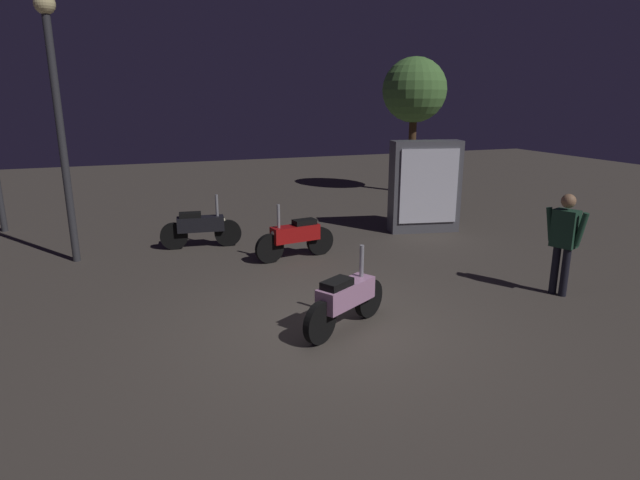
# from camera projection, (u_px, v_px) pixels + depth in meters

# --- Properties ---
(ground_plane) EXTENTS (40.00, 40.00, 0.00)m
(ground_plane) POSITION_uv_depth(u_px,v_px,m) (334.00, 325.00, 7.31)
(ground_plane) COLOR #4C443D
(motorcycle_pink_foreground) EXTENTS (1.48, 0.93, 1.11)m
(motorcycle_pink_foreground) POSITION_uv_depth(u_px,v_px,m) (346.00, 299.00, 7.07)
(motorcycle_pink_foreground) COLOR black
(motorcycle_pink_foreground) RESTS_ON ground_plane
(motorcycle_black_parked_left) EXTENTS (1.66, 0.41, 1.11)m
(motorcycle_black_parked_left) POSITION_uv_depth(u_px,v_px,m) (201.00, 227.00, 10.94)
(motorcycle_black_parked_left) COLOR black
(motorcycle_black_parked_left) RESTS_ON ground_plane
(motorcycle_red_parked_right) EXTENTS (1.65, 0.45, 1.11)m
(motorcycle_red_parked_right) POSITION_uv_depth(u_px,v_px,m) (296.00, 237.00, 10.20)
(motorcycle_red_parked_right) COLOR black
(motorcycle_red_parked_right) RESTS_ON ground_plane
(person_rider_beside) EXTENTS (0.35, 0.65, 1.63)m
(person_rider_beside) POSITION_uv_depth(u_px,v_px,m) (564.00, 236.00, 8.19)
(person_rider_beside) COLOR black
(person_rider_beside) RESTS_ON ground_plane
(streetlamp_near) EXTENTS (0.36, 0.36, 4.76)m
(streetlamp_near) POSITION_uv_depth(u_px,v_px,m) (56.00, 97.00, 9.36)
(streetlamp_near) COLOR #38383D
(streetlamp_near) RESTS_ON ground_plane
(tree_left_bg) EXTENTS (2.02, 2.02, 4.27)m
(tree_left_bg) POSITION_uv_depth(u_px,v_px,m) (414.00, 91.00, 16.61)
(tree_left_bg) COLOR #4C331E
(tree_left_bg) RESTS_ON ground_plane
(kiosk_billboard) EXTENTS (1.67, 0.82, 2.10)m
(kiosk_billboard) POSITION_uv_depth(u_px,v_px,m) (425.00, 187.00, 12.15)
(kiosk_billboard) COLOR #595960
(kiosk_billboard) RESTS_ON ground_plane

